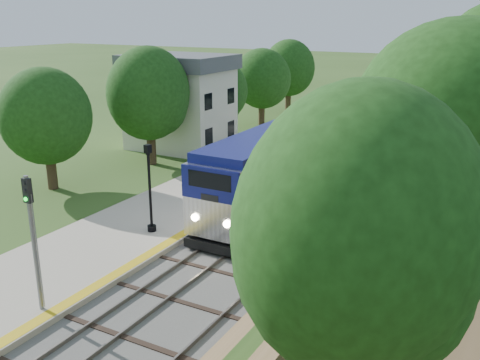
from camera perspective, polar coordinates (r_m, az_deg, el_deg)
The scene contains 10 objects.
trackbed at distance 69.25m, azimuth 19.81°, elevation 6.96°, with size 9.50×170.00×0.28m.
platform at distance 31.41m, azimuth -7.64°, elevation -3.38°, with size 6.40×68.00×0.38m, color #B1A48E.
yellow_stripe at distance 29.83m, azimuth -3.22°, elevation -3.98°, with size 0.55×68.00×0.01m, color gold.
station_building at distance 46.48m, azimuth -6.44°, elevation 8.35°, with size 8.60×6.60×8.00m.
signal_gantry at distance 63.65m, azimuth 19.90°, elevation 10.48°, with size 8.40×0.38×6.20m.
trees_behind_platform at distance 37.40m, azimuth -11.11°, elevation 6.68°, with size 7.82×53.32×7.21m.
train at distance 83.26m, azimuth 20.28°, elevation 10.08°, with size 3.15×126.19×4.63m.
lamppost_far at distance 27.63m, azimuth -9.57°, elevation -1.43°, with size 0.46×0.46×4.61m.
signal_platform at distance 21.01m, azimuth -21.29°, elevation -4.93°, with size 0.31×0.25×5.32m.
signal_farside at distance 29.63m, azimuth 15.63°, elevation 2.23°, with size 0.33×0.26×6.05m.
Camera 1 is at (12.47, -7.55, 11.14)m, focal length 40.00 mm.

